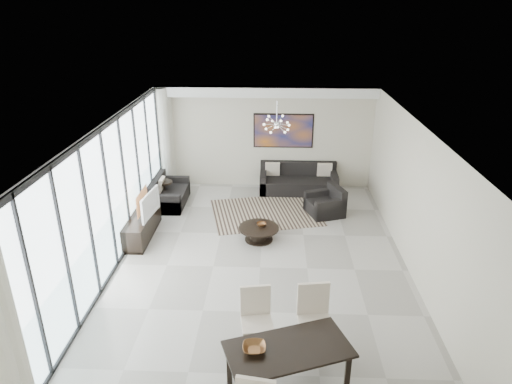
# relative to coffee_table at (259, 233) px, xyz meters

# --- Properties ---
(room_shell) EXTENTS (6.00, 9.00, 2.90)m
(room_shell) POSITION_rel_coffee_table_xyz_m (0.53, -1.16, 1.27)
(room_shell) COLOR #A8A39B
(room_shell) RESTS_ON ground
(window_wall) EXTENTS (0.37, 8.95, 2.90)m
(window_wall) POSITION_rel_coffee_table_xyz_m (-2.79, -1.16, 1.29)
(window_wall) COLOR silver
(window_wall) RESTS_ON floor
(soffit) EXTENTS (5.98, 0.40, 0.26)m
(soffit) POSITION_rel_coffee_table_xyz_m (0.07, 3.14, 2.59)
(soffit) COLOR white
(soffit) RESTS_ON room_shell
(painting) EXTENTS (1.68, 0.04, 0.98)m
(painting) POSITION_rel_coffee_table_xyz_m (0.57, 3.31, 1.47)
(painting) COLOR #B35D18
(painting) RESTS_ON room_shell
(chandelier) EXTENTS (0.66, 0.66, 0.71)m
(chandelier) POSITION_rel_coffee_table_xyz_m (0.37, 1.34, 2.17)
(chandelier) COLOR silver
(chandelier) RESTS_ON room_shell
(rug) EXTENTS (3.03, 2.57, 0.01)m
(rug) POSITION_rel_coffee_table_xyz_m (0.12, 1.44, -0.17)
(rug) COLOR black
(rug) RESTS_ON floor
(coffee_table) EXTENTS (0.91, 0.91, 0.32)m
(coffee_table) POSITION_rel_coffee_table_xyz_m (0.00, 0.00, 0.00)
(coffee_table) COLOR black
(coffee_table) RESTS_ON floor
(bowl_coffee) EXTENTS (0.26, 0.26, 0.07)m
(bowl_coffee) POSITION_rel_coffee_table_xyz_m (0.06, 0.07, 0.17)
(bowl_coffee) COLOR brown
(bowl_coffee) RESTS_ON coffee_table
(sofa_main) EXTENTS (2.17, 0.89, 0.79)m
(sofa_main) POSITION_rel_coffee_table_xyz_m (1.02, 2.90, 0.09)
(sofa_main) COLOR black
(sofa_main) RESTS_ON floor
(loveseat) EXTENTS (0.82, 1.46, 0.73)m
(loveseat) POSITION_rel_coffee_table_xyz_m (-2.48, 1.89, 0.07)
(loveseat) COLOR black
(loveseat) RESTS_ON floor
(armchair) EXTENTS (1.04, 1.07, 0.72)m
(armchair) POSITION_rel_coffee_table_xyz_m (1.65, 1.45, 0.06)
(armchair) COLOR black
(armchair) RESTS_ON floor
(side_table) EXTENTS (0.45, 0.45, 0.62)m
(side_table) POSITION_rel_coffee_table_xyz_m (-2.58, 1.95, 0.24)
(side_table) COLOR black
(side_table) RESTS_ON floor
(tv_console) EXTENTS (0.48, 1.72, 0.54)m
(tv_console) POSITION_rel_coffee_table_xyz_m (-2.69, 0.07, 0.09)
(tv_console) COLOR black
(tv_console) RESTS_ON floor
(television) EXTENTS (0.24, 0.99, 0.56)m
(television) POSITION_rel_coffee_table_xyz_m (-2.53, 0.06, 0.64)
(television) COLOR gray
(television) RESTS_ON tv_console
(dining_table) EXTENTS (1.87, 1.37, 0.70)m
(dining_table) POSITION_rel_coffee_table_xyz_m (0.55, -4.26, 0.43)
(dining_table) COLOR black
(dining_table) RESTS_ON floor
(dining_chair_nw) EXTENTS (0.54, 0.54, 1.02)m
(dining_chair_nw) POSITION_rel_coffee_table_xyz_m (0.08, -3.40, 0.41)
(dining_chair_nw) COLOR beige
(dining_chair_nw) RESTS_ON floor
(dining_chair_ne) EXTENTS (0.56, 0.56, 1.08)m
(dining_chair_ne) POSITION_rel_coffee_table_xyz_m (0.97, -3.39, 0.44)
(dining_chair_ne) COLOR beige
(dining_chair_ne) RESTS_ON floor
(bowl_dining) EXTENTS (0.34, 0.34, 0.08)m
(bowl_dining) POSITION_rel_coffee_table_xyz_m (0.09, -4.32, 0.56)
(bowl_dining) COLOR brown
(bowl_dining) RESTS_ON dining_table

